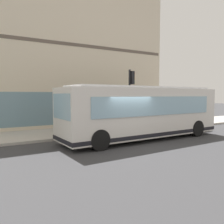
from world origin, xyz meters
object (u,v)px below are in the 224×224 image
(newspaper_vending_box, at_px, (135,122))
(traffic_light_near_corner, at_px, (131,88))
(pedestrian_walking_along_curb, at_px, (153,112))
(pedestrian_near_building_entrance, at_px, (61,120))
(pedestrian_by_light_pole, at_px, (93,114))
(city_bus_nearside, at_px, (143,113))
(fire_hydrant, at_px, (156,118))
(pedestrian_near_hydrant, at_px, (81,115))

(newspaper_vending_box, bearing_deg, traffic_light_near_corner, 128.55)
(traffic_light_near_corner, relative_size, pedestrian_walking_along_curb, 2.35)
(pedestrian_near_building_entrance, bearing_deg, pedestrian_by_light_pole, -59.64)
(pedestrian_by_light_pole, xyz_separation_m, newspaper_vending_box, (-2.28, -2.29, -0.52))
(city_bus_nearside, height_order, pedestrian_near_building_entrance, city_bus_nearside)
(traffic_light_near_corner, xyz_separation_m, newspaper_vending_box, (0.61, -0.77, -2.45))
(fire_hydrant, xyz_separation_m, pedestrian_by_light_pole, (-0.13, 6.51, 0.61))
(city_bus_nearside, bearing_deg, pedestrian_by_light_pole, 8.02)
(pedestrian_walking_along_curb, xyz_separation_m, pedestrian_near_building_entrance, (-0.69, 8.13, -0.14))
(pedestrian_walking_along_curb, xyz_separation_m, pedestrian_by_light_pole, (1.11, 5.05, -0.06))
(pedestrian_near_hydrant, bearing_deg, traffic_light_near_corner, -122.65)
(traffic_light_near_corner, xyz_separation_m, fire_hydrant, (3.02, -4.99, -2.54))
(traffic_light_near_corner, xyz_separation_m, pedestrian_near_hydrant, (1.88, 2.93, -1.88))
(city_bus_nearside, xyz_separation_m, newspaper_vending_box, (2.97, -1.55, -0.95))
(traffic_light_near_corner, distance_m, pedestrian_walking_along_curb, 4.38)
(fire_hydrant, distance_m, pedestrian_walking_along_curb, 2.03)
(pedestrian_near_hydrant, bearing_deg, newspaper_vending_box, -108.87)
(pedestrian_by_light_pole, bearing_deg, traffic_light_near_corner, -152.27)
(city_bus_nearside, relative_size, traffic_light_near_corner, 2.43)
(city_bus_nearside, distance_m, fire_hydrant, 7.96)
(pedestrian_by_light_pole, height_order, newspaper_vending_box, pedestrian_by_light_pole)
(traffic_light_near_corner, bearing_deg, newspaper_vending_box, -51.45)
(city_bus_nearside, relative_size, pedestrian_by_light_pole, 6.00)
(pedestrian_near_building_entrance, xyz_separation_m, pedestrian_by_light_pole, (1.80, -3.07, 0.09))
(traffic_light_near_corner, xyz_separation_m, pedestrian_near_building_entrance, (1.09, 4.59, -2.02))
(pedestrian_walking_along_curb, distance_m, pedestrian_by_light_pole, 5.18)
(pedestrian_near_building_entrance, relative_size, pedestrian_by_light_pole, 0.92)
(pedestrian_near_building_entrance, bearing_deg, pedestrian_near_hydrant, -64.60)
(pedestrian_near_hydrant, relative_size, pedestrian_walking_along_curb, 0.99)
(pedestrian_near_hydrant, bearing_deg, pedestrian_walking_along_curb, -90.91)
(pedestrian_walking_along_curb, height_order, pedestrian_by_light_pole, pedestrian_walking_along_curb)
(newspaper_vending_box, bearing_deg, pedestrian_walking_along_curb, -67.21)
(city_bus_nearside, relative_size, pedestrian_walking_along_curb, 5.71)
(pedestrian_by_light_pole, bearing_deg, pedestrian_near_building_entrance, 120.36)
(city_bus_nearside, distance_m, traffic_light_near_corner, 2.90)
(city_bus_nearside, distance_m, pedestrian_near_building_entrance, 5.17)
(pedestrian_near_building_entrance, distance_m, newspaper_vending_box, 5.40)
(pedestrian_near_building_entrance, bearing_deg, fire_hydrant, -78.61)
(pedestrian_by_light_pole, bearing_deg, fire_hydrant, -88.85)
(city_bus_nearside, bearing_deg, pedestrian_near_building_entrance, 47.85)
(traffic_light_near_corner, bearing_deg, pedestrian_by_light_pole, 27.73)
(pedestrian_near_hydrant, distance_m, pedestrian_by_light_pole, 1.74)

